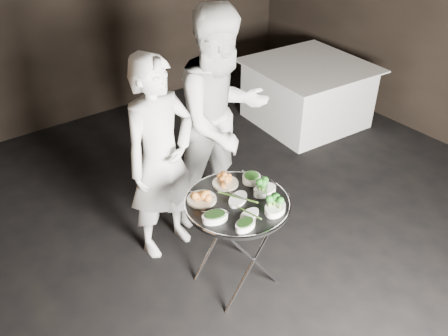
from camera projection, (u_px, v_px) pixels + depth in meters
floor at (273, 295)px, 3.53m from camera, size 6.00×7.00×0.05m
tray_stand at (237, 240)px, 3.39m from camera, size 0.50×0.43×0.74m
serving_tray at (237, 203)px, 3.20m from camera, size 0.73×0.73×0.04m
potato_plate_a at (202, 197)px, 3.19m from camera, size 0.21×0.21×0.07m
potato_plate_b at (225, 181)px, 3.35m from camera, size 0.18×0.18×0.07m
greens_bowl at (251, 178)px, 3.37m from camera, size 0.13×0.13×0.08m
asparagus_plate_a at (238, 198)px, 3.20m from camera, size 0.22×0.19×0.04m
asparagus_plate_b at (249, 214)px, 3.07m from camera, size 0.18×0.12×0.03m
spinach_bowl_a at (215, 216)px, 3.02m from camera, size 0.20×0.16×0.07m
spinach_bowl_b at (245, 224)px, 2.96m from camera, size 0.17×0.12×0.06m
broccoli_bowl_a at (265, 189)px, 3.26m from camera, size 0.17×0.13×0.07m
broccoli_bowl_b at (275, 207)px, 3.09m from camera, size 0.21×0.19×0.07m
serving_utensils at (233, 190)px, 3.22m from camera, size 0.58×0.41×0.01m
waiter_left at (161, 160)px, 3.51m from camera, size 0.64×0.46×1.64m
waiter_right at (222, 119)px, 3.83m from camera, size 0.91×0.71×1.85m
dining_table at (307, 93)px, 5.57m from camera, size 1.26×1.26×0.72m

